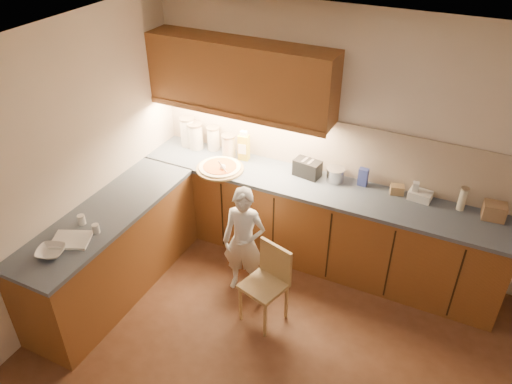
# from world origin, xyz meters

# --- Properties ---
(room) EXTENTS (4.54, 4.50, 2.62)m
(room) POSITION_xyz_m (0.00, 0.00, 1.68)
(room) COLOR #56311D
(room) RESTS_ON ground
(l_counter) EXTENTS (3.77, 2.62, 0.92)m
(l_counter) POSITION_xyz_m (-0.92, 1.25, 0.46)
(l_counter) COLOR brown
(l_counter) RESTS_ON ground
(backsplash) EXTENTS (3.75, 0.02, 0.58)m
(backsplash) POSITION_xyz_m (-0.38, 1.99, 1.21)
(backsplash) COLOR #BCA991
(backsplash) RESTS_ON l_counter
(upper_cabinets) EXTENTS (1.95, 0.36, 0.73)m
(upper_cabinets) POSITION_xyz_m (-1.27, 1.82, 1.85)
(upper_cabinets) COLOR brown
(upper_cabinets) RESTS_ON ground
(pizza_on_board) EXTENTS (0.50, 0.50, 0.20)m
(pizza_on_board) POSITION_xyz_m (-1.38, 1.53, 0.94)
(pizza_on_board) COLOR tan
(pizza_on_board) RESTS_ON l_counter
(child) EXTENTS (0.46, 0.34, 1.15)m
(child) POSITION_xyz_m (-0.81, 0.95, 0.58)
(child) COLOR white
(child) RESTS_ON ground
(wooden_chair) EXTENTS (0.44, 0.44, 0.79)m
(wooden_chair) POSITION_xyz_m (-0.44, 0.71, 0.46)
(wooden_chair) COLOR tan
(wooden_chair) RESTS_ON ground
(mixing_bowl) EXTENTS (0.30, 0.30, 0.06)m
(mixing_bowl) POSITION_xyz_m (-1.95, -0.26, 0.95)
(mixing_bowl) COLOR silver
(mixing_bowl) RESTS_ON l_counter
(canister_a) EXTENTS (0.17, 0.17, 0.34)m
(canister_a) POSITION_xyz_m (-1.97, 1.85, 1.09)
(canister_a) COLOR white
(canister_a) RESTS_ON l_counter
(canister_b) EXTENTS (0.17, 0.17, 0.30)m
(canister_b) POSITION_xyz_m (-1.85, 1.83, 1.07)
(canister_b) COLOR white
(canister_b) RESTS_ON l_counter
(canister_c) EXTENTS (0.14, 0.14, 0.27)m
(canister_c) POSITION_xyz_m (-1.66, 1.89, 1.06)
(canister_c) COLOR white
(canister_c) RESTS_ON l_counter
(canister_d) EXTENTS (0.15, 0.15, 0.25)m
(canister_d) POSITION_xyz_m (-1.43, 1.83, 1.05)
(canister_d) COLOR beige
(canister_d) RESTS_ON l_counter
(oil_jug) EXTENTS (0.12, 0.09, 0.34)m
(oil_jug) POSITION_xyz_m (-1.25, 1.84, 1.07)
(oil_jug) COLOR gold
(oil_jug) RESTS_ON l_counter
(toaster) EXTENTS (0.29, 0.19, 0.18)m
(toaster) POSITION_xyz_m (-0.52, 1.81, 1.01)
(toaster) COLOR black
(toaster) RESTS_ON l_counter
(steel_pot) EXTENTS (0.19, 0.19, 0.14)m
(steel_pot) POSITION_xyz_m (-0.23, 1.84, 0.99)
(steel_pot) COLOR #AAAAAF
(steel_pot) RESTS_ON l_counter
(blue_box) EXTENTS (0.09, 0.07, 0.18)m
(blue_box) POSITION_xyz_m (0.04, 1.89, 1.01)
(blue_box) COLOR #34429D
(blue_box) RESTS_ON l_counter
(card_box_a) EXTENTS (0.15, 0.12, 0.09)m
(card_box_a) POSITION_xyz_m (0.38, 1.88, 0.97)
(card_box_a) COLOR tan
(card_box_a) RESTS_ON l_counter
(white_bottle) EXTENTS (0.06, 0.06, 0.17)m
(white_bottle) POSITION_xyz_m (0.55, 1.88, 1.01)
(white_bottle) COLOR white
(white_bottle) RESTS_ON l_counter
(flat_pack) EXTENTS (0.22, 0.17, 0.08)m
(flat_pack) POSITION_xyz_m (0.60, 1.88, 0.96)
(flat_pack) COLOR silver
(flat_pack) RESTS_ON l_counter
(tall_jar) EXTENTS (0.08, 0.08, 0.23)m
(tall_jar) POSITION_xyz_m (0.97, 1.87, 1.04)
(tall_jar) COLOR white
(tall_jar) RESTS_ON l_counter
(card_box_b) EXTENTS (0.21, 0.17, 0.15)m
(card_box_b) POSITION_xyz_m (1.25, 1.86, 1.00)
(card_box_b) COLOR #A37F58
(card_box_b) RESTS_ON l_counter
(dough_cloth) EXTENTS (0.38, 0.35, 0.02)m
(dough_cloth) POSITION_xyz_m (-1.93, -0.05, 0.93)
(dough_cloth) COLOR white
(dough_cloth) RESTS_ON l_counter
(spice_jar_a) EXTENTS (0.09, 0.09, 0.09)m
(spice_jar_a) POSITION_xyz_m (-2.02, 0.17, 0.96)
(spice_jar_a) COLOR silver
(spice_jar_a) RESTS_ON l_counter
(spice_jar_b) EXTENTS (0.08, 0.08, 0.08)m
(spice_jar_b) POSITION_xyz_m (-1.82, 0.13, 0.96)
(spice_jar_b) COLOR silver
(spice_jar_b) RESTS_ON l_counter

